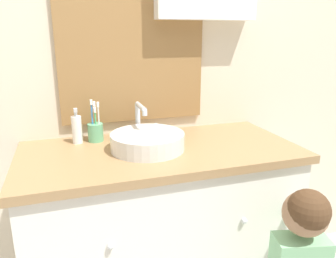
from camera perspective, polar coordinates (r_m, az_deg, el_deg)
The scene contains 5 objects.
wall_back at distance 1.65m, azimuth -4.02°, elevation 13.35°, with size 3.20×0.18×2.50m.
vanity_counter at distance 1.63m, azimuth -1.18°, elevation -18.09°, with size 1.20×0.57×0.88m.
sink_basin at distance 1.41m, azimuth -3.59°, elevation -1.95°, with size 0.32×0.37×0.18m.
toothbrush_holder at distance 1.55m, azimuth -12.51°, elevation -0.29°, with size 0.07×0.07×0.20m.
soap_dispenser at distance 1.53m, azimuth -15.58°, elevation -0.02°, with size 0.04×0.04×0.16m.
Camera 1 is at (-0.38, -0.98, 1.36)m, focal length 35.00 mm.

